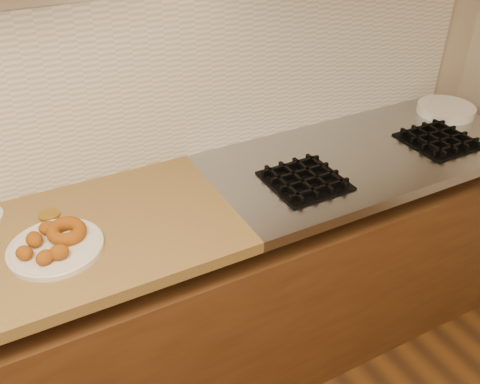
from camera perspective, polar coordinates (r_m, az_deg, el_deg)
name	(u,v)px	position (r m, az deg, el deg)	size (l,w,h in m)	color
wall_back	(22,61)	(1.71, -23.31, 13.40)	(4.00, 0.02, 2.70)	#C4B29A
base_cabinet	(98,346)	(1.99, -15.68, -16.30)	(3.60, 0.60, 0.77)	#583619
stovetop	(366,154)	(2.08, 14.02, 4.16)	(1.30, 0.62, 0.04)	#9EA0A5
backsplash	(34,108)	(1.75, -22.17, 8.73)	(3.60, 0.02, 0.60)	beige
burner_grates	(376,157)	(2.00, 15.04, 3.77)	(0.91, 0.26, 0.03)	black
donut_plate	(56,248)	(1.59, -19.97, -5.91)	(0.28, 0.28, 0.02)	silver
ring_donut	(66,231)	(1.60, -18.92, -4.18)	(0.12, 0.12, 0.04)	#9B4B05
fried_dough_chunks	(43,245)	(1.57, -21.28, -5.54)	(0.15, 0.21, 0.05)	#9B4B05
brass_jar_lid	(49,215)	(1.74, -20.62, -2.44)	(0.07, 0.07, 0.01)	#AD8129
plate_stack	(446,109)	(2.48, 22.11, 8.59)	(0.25, 0.25, 0.04)	silver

